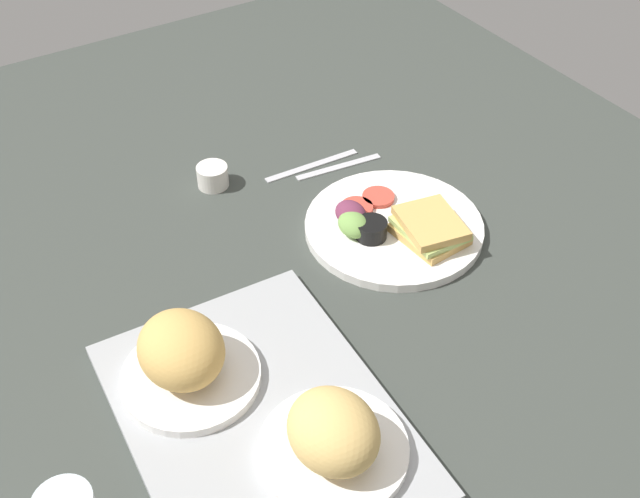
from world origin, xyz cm
name	(u,v)px	position (x,y,z in cm)	size (l,w,h in cm)	color
ground_plane	(342,275)	(0.00, 0.00, -1.50)	(190.00, 150.00, 3.00)	#383D38
serving_tray	(260,419)	(-19.08, 25.59, 0.80)	(45.00, 33.00, 1.60)	#9EA0A3
bread_plate_near	(333,437)	(-29.49, 20.86, 5.73)	(19.00, 19.00, 9.90)	white
bread_plate_far	(184,357)	(-8.57, 30.94, 5.99)	(19.02, 19.02, 10.27)	white
plate_with_salad	(394,226)	(2.56, -12.02, 1.65)	(30.00, 30.00, 5.40)	white
espresso_cup	(213,176)	(30.74, 7.68, 2.00)	(5.60, 5.60, 4.00)	silver
fork	(339,166)	(23.21, -14.42, 0.25)	(17.00, 1.40, 0.50)	#B7B7BC
knife	(312,165)	(26.21, -10.42, 0.25)	(19.00, 1.40, 0.50)	#B7B7BC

